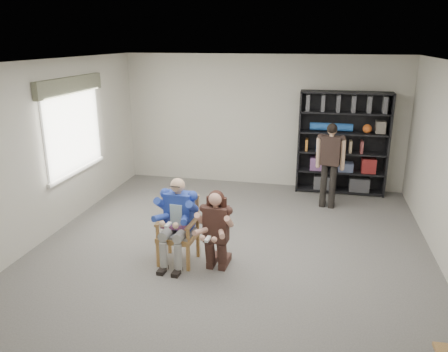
% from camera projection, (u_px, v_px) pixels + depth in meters
% --- Properties ---
extents(room_shell, '(6.00, 7.00, 2.80)m').
position_uv_depth(room_shell, '(229.00, 166.00, 6.10)').
color(room_shell, beige).
rests_on(room_shell, ground).
extents(floor, '(6.00, 7.00, 0.01)m').
position_uv_depth(floor, '(229.00, 255.00, 6.52)').
color(floor, '#5E5C57').
rests_on(floor, ground).
extents(window_left, '(0.16, 2.00, 1.75)m').
position_uv_depth(window_left, '(74.00, 127.00, 7.56)').
color(window_left, silver).
rests_on(window_left, room_shell).
extents(armchair, '(0.60, 0.58, 0.98)m').
position_uv_depth(armchair, '(178.00, 231.00, 6.21)').
color(armchair, olive).
rests_on(armchair, floor).
extents(seated_man, '(0.59, 0.79, 1.27)m').
position_uv_depth(seated_man, '(178.00, 221.00, 6.16)').
color(seated_man, '#183D98').
rests_on(seated_man, floor).
extents(kneeling_woman, '(0.53, 0.81, 1.16)m').
position_uv_depth(kneeling_woman, '(216.00, 232.00, 5.95)').
color(kneeling_woman, '#39231A').
rests_on(kneeling_woman, floor).
extents(bookshelf, '(1.80, 0.38, 2.10)m').
position_uv_depth(bookshelf, '(343.00, 143.00, 8.92)').
color(bookshelf, black).
rests_on(bookshelf, floor).
extents(standing_man, '(0.55, 0.37, 1.63)m').
position_uv_depth(standing_man, '(329.00, 166.00, 8.16)').
color(standing_man, black).
rests_on(standing_man, floor).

